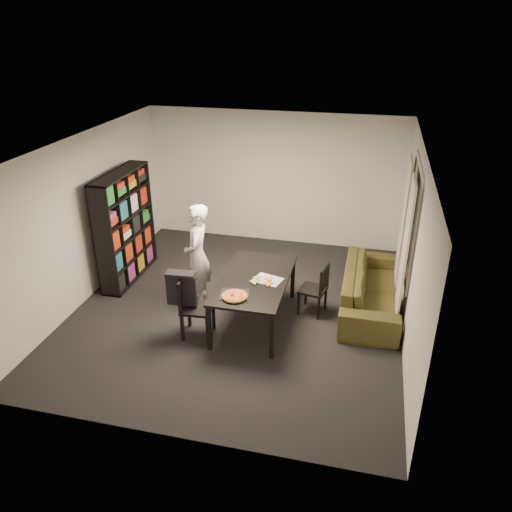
% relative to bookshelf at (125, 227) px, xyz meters
% --- Properties ---
extents(room, '(5.01, 5.51, 2.61)m').
position_rel_bookshelf_xyz_m(room, '(2.16, -0.60, 0.35)').
color(room, black).
rests_on(room, ground).
extents(window_pane, '(0.02, 1.40, 1.60)m').
position_rel_bookshelf_xyz_m(window_pane, '(4.64, -0.00, 0.55)').
color(window_pane, black).
rests_on(window_pane, room).
extents(window_frame, '(0.03, 1.52, 1.72)m').
position_rel_bookshelf_xyz_m(window_frame, '(4.64, -0.00, 0.55)').
color(window_frame, white).
rests_on(window_frame, room).
extents(curtain_left, '(0.03, 0.70, 2.25)m').
position_rel_bookshelf_xyz_m(curtain_left, '(4.56, -0.52, 0.20)').
color(curtain_left, beige).
rests_on(curtain_left, room).
extents(curtain_right, '(0.03, 0.70, 2.25)m').
position_rel_bookshelf_xyz_m(curtain_right, '(4.56, 0.52, 0.20)').
color(curtain_right, beige).
rests_on(curtain_right, room).
extents(bookshelf, '(0.35, 1.50, 1.90)m').
position_rel_bookshelf_xyz_m(bookshelf, '(0.00, 0.00, 0.00)').
color(bookshelf, black).
rests_on(bookshelf, room).
extents(dining_table, '(0.98, 1.76, 0.73)m').
position_rel_bookshelf_xyz_m(dining_table, '(2.48, -0.89, -0.28)').
color(dining_table, black).
rests_on(dining_table, room).
extents(chair_left, '(0.46, 0.46, 0.93)m').
position_rel_bookshelf_xyz_m(chair_left, '(1.68, -1.42, -0.42)').
color(chair_left, black).
rests_on(chair_left, room).
extents(chair_right, '(0.45, 0.45, 0.82)m').
position_rel_bookshelf_xyz_m(chair_right, '(3.37, -0.44, -0.48)').
color(chair_right, black).
rests_on(chair_right, room).
extents(draped_jacket, '(0.43, 0.21, 0.51)m').
position_rel_bookshelf_xyz_m(draped_jacket, '(1.56, -1.43, -0.19)').
color(draped_jacket, black).
rests_on(draped_jacket, chair_left).
extents(person, '(0.52, 0.68, 1.66)m').
position_rel_bookshelf_xyz_m(person, '(1.49, -0.55, -0.12)').
color(person, silver).
rests_on(person, room).
extents(baking_tray, '(0.45, 0.38, 0.01)m').
position_rel_bookshelf_xyz_m(baking_tray, '(2.32, -1.40, -0.21)').
color(baking_tray, black).
rests_on(baking_tray, dining_table).
extents(pepperoni_pizza, '(0.35, 0.35, 0.03)m').
position_rel_bookshelf_xyz_m(pepperoni_pizza, '(2.35, -1.48, -0.19)').
color(pepperoni_pizza, '#A56F30').
rests_on(pepperoni_pizza, dining_table).
extents(kitchen_towel, '(0.47, 0.40, 0.01)m').
position_rel_bookshelf_xyz_m(kitchen_towel, '(2.68, -0.89, -0.21)').
color(kitchen_towel, white).
rests_on(kitchen_towel, dining_table).
extents(pizza_slices, '(0.39, 0.33, 0.01)m').
position_rel_bookshelf_xyz_m(pizza_slices, '(2.61, -0.96, -0.20)').
color(pizza_slices, gold).
rests_on(pizza_slices, dining_table).
extents(sofa, '(0.87, 2.22, 0.65)m').
position_rel_bookshelf_xyz_m(sofa, '(4.17, -0.06, -0.63)').
color(sofa, '#3E3E19').
rests_on(sofa, room).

